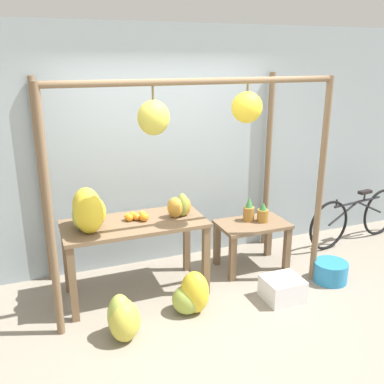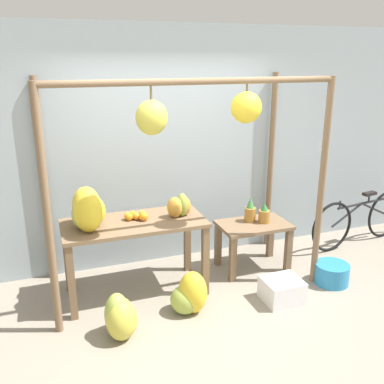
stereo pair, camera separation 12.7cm
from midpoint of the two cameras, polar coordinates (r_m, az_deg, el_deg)
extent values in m
plane|color=gray|center=(4.30, 2.10, -16.91)|extent=(20.00, 20.00, 0.00)
cube|color=#99A8B2|center=(5.09, -4.57, 5.80)|extent=(8.00, 0.08, 2.80)
cylinder|color=brown|center=(3.84, -19.40, -3.37)|extent=(0.07, 0.07, 2.26)
cylinder|color=brown|center=(4.76, 16.03, 0.95)|extent=(0.07, 0.07, 2.26)
cylinder|color=brown|center=(4.87, -20.00, 0.93)|extent=(0.07, 0.07, 2.26)
cylinder|color=brown|center=(5.62, 9.46, 3.91)|extent=(0.07, 0.07, 2.26)
cylinder|color=brown|center=(3.88, 0.31, 14.54)|extent=(2.77, 0.06, 0.06)
cylinder|color=brown|center=(3.75, -6.23, 13.00)|extent=(0.02, 0.02, 0.11)
ellipsoid|color=gold|center=(3.77, -6.13, 9.82)|extent=(0.28, 0.25, 0.31)
cylinder|color=brown|center=(4.08, 6.52, 13.68)|extent=(0.02, 0.02, 0.07)
ellipsoid|color=yellow|center=(4.09, 6.43, 11.16)|extent=(0.30, 0.27, 0.29)
cube|color=brown|center=(4.45, -8.51, -4.22)|extent=(1.46, 0.68, 0.04)
cube|color=brown|center=(4.28, -16.44, -11.77)|extent=(0.07, 0.07, 0.78)
cube|color=brown|center=(4.55, 1.07, -9.15)|extent=(0.07, 0.07, 0.78)
cube|color=brown|center=(4.80, -17.12, -8.50)|extent=(0.07, 0.07, 0.78)
cube|color=brown|center=(5.04, -1.45, -6.38)|extent=(0.07, 0.07, 0.78)
cube|color=brown|center=(5.09, 7.37, -4.29)|extent=(0.82, 0.52, 0.04)
cube|color=brown|center=(4.88, 4.68, -8.87)|extent=(0.07, 0.07, 0.53)
cube|color=brown|center=(5.21, 11.87, -7.44)|extent=(0.07, 0.07, 0.53)
cube|color=brown|center=(5.22, 2.65, -6.96)|extent=(0.07, 0.07, 0.53)
cube|color=brown|center=(5.53, 9.50, -5.76)|extent=(0.07, 0.07, 0.53)
ellipsoid|color=yellow|center=(4.33, -14.00, -2.62)|extent=(0.34, 0.32, 0.32)
ellipsoid|color=gold|center=(4.38, -14.66, -1.94)|extent=(0.39, 0.40, 0.40)
ellipsoid|color=#9EB247|center=(4.30, -15.31, -3.06)|extent=(0.24, 0.25, 0.30)
ellipsoid|color=yellow|center=(4.18, -14.47, -2.70)|extent=(0.39, 0.38, 0.42)
sphere|color=orange|center=(4.47, -8.17, -3.32)|extent=(0.08, 0.08, 0.08)
sphere|color=orange|center=(4.48, -8.26, -3.28)|extent=(0.08, 0.08, 0.08)
sphere|color=orange|center=(4.48, -9.31, -3.28)|extent=(0.08, 0.08, 0.08)
sphere|color=orange|center=(4.53, -7.45, -2.97)|extent=(0.08, 0.08, 0.08)
sphere|color=orange|center=(4.46, -9.16, -3.38)|extent=(0.08, 0.08, 0.08)
sphere|color=orange|center=(4.44, -7.22, -3.32)|extent=(0.09, 0.09, 0.09)
sphere|color=orange|center=(4.54, -8.71, -3.02)|extent=(0.07, 0.07, 0.07)
cylinder|color=#A3702D|center=(5.10, 8.71, -3.14)|extent=(0.13, 0.13, 0.15)
cone|color=#337538|center=(5.06, 8.78, -1.87)|extent=(0.09, 0.09, 0.09)
cylinder|color=#A3702D|center=(5.11, 6.87, -2.93)|extent=(0.13, 0.13, 0.17)
cone|color=#428442|center=(5.06, 6.93, -1.34)|extent=(0.09, 0.09, 0.13)
ellipsoid|color=gold|center=(4.08, -9.62, -16.80)|extent=(0.33, 0.31, 0.29)
ellipsoid|color=gold|center=(4.13, -9.83, -15.94)|extent=(0.25, 0.23, 0.34)
ellipsoid|color=#9EB247|center=(4.05, -10.48, -16.01)|extent=(0.29, 0.31, 0.43)
ellipsoid|color=gold|center=(4.02, -9.88, -16.60)|extent=(0.39, 0.39, 0.39)
ellipsoid|color=yellow|center=(4.33, -0.51, -13.22)|extent=(0.38, 0.39, 0.44)
ellipsoid|color=#9EB247|center=(4.35, -1.61, -14.19)|extent=(0.39, 0.38, 0.29)
cube|color=silver|center=(4.66, 11.18, -12.55)|extent=(0.39, 0.35, 0.24)
cylinder|color=teal|center=(5.14, 17.29, -10.10)|extent=(0.38, 0.38, 0.23)
torus|color=black|center=(6.59, 23.30, -2.49)|extent=(0.67, 0.13, 0.67)
torus|color=black|center=(5.85, 17.18, -4.28)|extent=(0.67, 0.13, 0.67)
cylinder|color=black|center=(6.13, 20.66, -1.25)|extent=(0.86, 0.15, 0.03)
cylinder|color=black|center=(6.36, 22.03, -1.89)|extent=(0.52, 0.10, 0.26)
cylinder|color=black|center=(5.98, 18.96, -2.73)|extent=(0.52, 0.10, 0.26)
cylinder|color=black|center=(6.21, 21.47, -0.62)|extent=(0.02, 0.02, 0.10)
cube|color=black|center=(6.19, 21.54, 0.00)|extent=(0.21, 0.11, 0.04)
cylinder|color=black|center=(5.82, 18.12, -1.44)|extent=(0.02, 0.02, 0.10)
ellipsoid|color=#93A33D|center=(4.52, -2.08, -1.72)|extent=(0.13, 0.15, 0.25)
ellipsoid|color=gold|center=(4.55, -1.90, -1.89)|extent=(0.20, 0.19, 0.21)
ellipsoid|color=gold|center=(4.48, -3.08, -2.09)|extent=(0.21, 0.20, 0.22)
camera|label=1|loc=(0.06, -90.80, -0.25)|focal=40.00mm
camera|label=2|loc=(0.06, 89.20, 0.25)|focal=40.00mm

